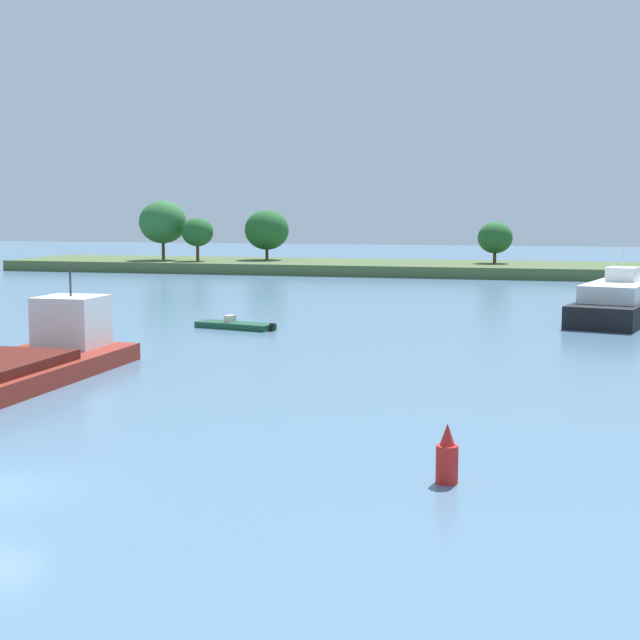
# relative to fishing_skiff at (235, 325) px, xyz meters

# --- Properties ---
(ground_plane) EXTENTS (400.00, 400.00, 0.00)m
(ground_plane) POSITION_rel_fishing_skiff_xyz_m (6.11, -38.05, -0.24)
(ground_plane) COLOR slate
(treeline_island) EXTENTS (97.16, 17.79, 9.79)m
(treeline_island) POSITION_rel_fishing_skiff_xyz_m (-3.39, 60.73, 1.98)
(treeline_island) COLOR #4C6038
(treeline_island) RESTS_ON ground
(fishing_skiff) EXTENTS (6.23, 3.04, 0.93)m
(fishing_skiff) POSITION_rel_fishing_skiff_xyz_m (0.00, 0.00, 0.00)
(fishing_skiff) COLOR #19472D
(fishing_skiff) RESTS_ON ground
(white_riverboat) EXTENTS (10.48, 23.35, 5.46)m
(white_riverboat) POSITION_rel_fishing_skiff_xyz_m (27.94, 15.68, 1.15)
(white_riverboat) COLOR black
(white_riverboat) RESTS_ON ground
(channel_buoy_red) EXTENTS (0.70, 0.70, 1.90)m
(channel_buoy_red) POSITION_rel_fishing_skiff_xyz_m (19.09, -33.77, 0.57)
(channel_buoy_red) COLOR red
(channel_buoy_red) RESTS_ON ground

